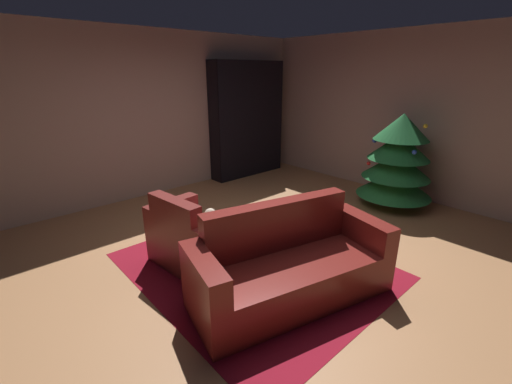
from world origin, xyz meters
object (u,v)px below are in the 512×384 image
at_px(book_stack_on_table, 271,227).
at_px(bottle_on_table, 272,213).
at_px(couch_red, 290,268).
at_px(bookshelf_unit, 252,119).
at_px(decorated_tree, 397,161).
at_px(coffee_table, 270,232).
at_px(armchair_red, 195,240).

xyz_separation_m(book_stack_on_table, bottle_on_table, (-0.15, 0.18, 0.06)).
bearing_deg(couch_red, bookshelf_unit, 143.35).
height_order(book_stack_on_table, decorated_tree, decorated_tree).
xyz_separation_m(coffee_table, decorated_tree, (0.04, 2.74, 0.33)).
relative_size(bookshelf_unit, book_stack_on_table, 10.16).
xyz_separation_m(couch_red, decorated_tree, (-0.47, 2.99, 0.44)).
bearing_deg(bottle_on_table, decorated_tree, 86.80).
height_order(bookshelf_unit, bottle_on_table, bookshelf_unit).
distance_m(armchair_red, couch_red, 1.14).
distance_m(coffee_table, bottle_on_table, 0.23).
bearing_deg(coffee_table, bookshelf_unit, 141.64).
relative_size(couch_red, decorated_tree, 1.38).
bearing_deg(armchair_red, decorated_tree, 79.87).
xyz_separation_m(armchair_red, coffee_table, (0.56, 0.62, 0.11)).
bearing_deg(couch_red, bottle_on_table, 148.60).
bearing_deg(bottle_on_table, bookshelf_unit, 142.26).
height_order(coffee_table, decorated_tree, decorated_tree).
xyz_separation_m(couch_red, bottle_on_table, (-0.62, 0.38, 0.26)).
bearing_deg(bookshelf_unit, decorated_tree, 8.99).
bearing_deg(book_stack_on_table, bottle_on_table, 130.82).
bearing_deg(couch_red, book_stack_on_table, 156.62).
relative_size(bookshelf_unit, decorated_tree, 1.54).
distance_m(armchair_red, decorated_tree, 3.44).
height_order(armchair_red, bottle_on_table, armchair_red).
bearing_deg(couch_red, coffee_table, 154.53).
xyz_separation_m(armchair_red, decorated_tree, (0.60, 3.36, 0.43)).
relative_size(armchair_red, book_stack_on_table, 4.88).
xyz_separation_m(armchair_red, book_stack_on_table, (0.61, 0.57, 0.19)).
height_order(book_stack_on_table, bottle_on_table, bottle_on_table).
relative_size(couch_red, book_stack_on_table, 9.15).
bearing_deg(decorated_tree, book_stack_on_table, -89.87).
height_order(armchair_red, coffee_table, armchair_red).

